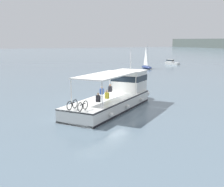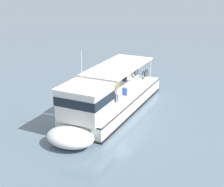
# 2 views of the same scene
# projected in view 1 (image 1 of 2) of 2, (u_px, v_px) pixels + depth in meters

# --- Properties ---
(ground_plane) EXTENTS (400.00, 400.00, 0.00)m
(ground_plane) POSITION_uv_depth(u_px,v_px,m) (114.00, 106.00, 27.16)
(ground_plane) COLOR slate
(ferry_main) EXTENTS (10.25, 11.93, 5.32)m
(ferry_main) POSITION_uv_depth(u_px,v_px,m) (117.00, 96.00, 26.85)
(ferry_main) COLOR white
(ferry_main) RESTS_ON ground
(sailboat_off_bow) EXTENTS (4.97, 2.24, 5.40)m
(sailboat_off_bow) POSITION_uv_depth(u_px,v_px,m) (147.00, 66.00, 63.23)
(sailboat_off_bow) COLOR navy
(sailboat_off_bow) RESTS_ON ground
(motorboat_horizon_east) EXTENTS (3.83, 2.51, 1.26)m
(motorboat_horizon_east) POSITION_uv_depth(u_px,v_px,m) (171.00, 62.00, 73.43)
(motorboat_horizon_east) COLOR white
(motorboat_horizon_east) RESTS_ON ground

